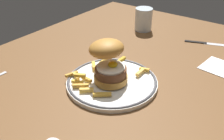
# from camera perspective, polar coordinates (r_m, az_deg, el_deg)

# --- Properties ---
(ground_plane) EXTENTS (1.33, 0.92, 0.04)m
(ground_plane) POSITION_cam_1_polar(r_m,az_deg,el_deg) (0.73, -1.59, -4.20)
(ground_plane) COLOR brown
(dinner_plate) EXTENTS (0.25, 0.25, 0.02)m
(dinner_plate) POSITION_cam_1_polar(r_m,az_deg,el_deg) (0.71, 0.00, -2.59)
(dinner_plate) COLOR white
(dinner_plate) RESTS_ON ground_plane
(burger) EXTENTS (0.12, 0.13, 0.12)m
(burger) POSITION_cam_1_polar(r_m,az_deg,el_deg) (0.68, -0.59, 2.28)
(burger) COLOR #BE8336
(burger) RESTS_ON dinner_plate
(fries_pile) EXTENTS (0.20, 0.18, 0.03)m
(fries_pile) POSITION_cam_1_polar(r_m,az_deg,el_deg) (0.71, -3.08, -1.22)
(fries_pile) COLOR gold
(fries_pile) RESTS_ON dinner_plate
(water_glass) EXTENTS (0.07, 0.07, 0.09)m
(water_glass) POSITION_cam_1_polar(r_m,az_deg,el_deg) (1.07, 7.05, 10.90)
(water_glass) COLOR silver
(water_glass) RESTS_ON ground_plane
(knife) EXTENTS (0.08, 0.17, 0.01)m
(knife) POSITION_cam_1_polar(r_m,az_deg,el_deg) (1.01, 20.19, 5.73)
(knife) COLOR black
(knife) RESTS_ON ground_plane
(napkin) EXTENTS (0.12, 0.11, 0.00)m
(napkin) POSITION_cam_1_polar(r_m,az_deg,el_deg) (0.86, 22.79, 0.69)
(napkin) COLOR white
(napkin) RESTS_ON ground_plane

